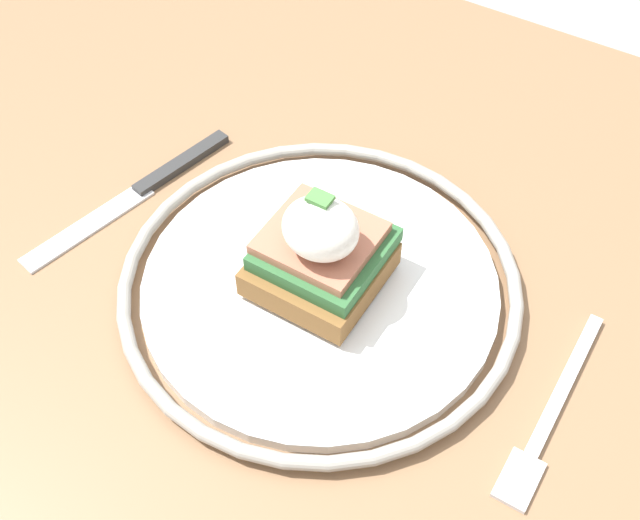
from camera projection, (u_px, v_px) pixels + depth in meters
name	position (u px, v px, depth m)	size (l,w,h in m)	color
dining_table	(346.00, 378.00, 0.66)	(1.07, 0.78, 0.73)	#846042
plate	(320.00, 284.00, 0.57)	(0.29, 0.29, 0.02)	white
sandwich	(320.00, 252.00, 0.55)	(0.08, 0.09, 0.08)	brown
fork	(550.00, 414.00, 0.51)	(0.02, 0.16, 0.00)	silver
knife	(147.00, 186.00, 0.64)	(0.06, 0.20, 0.01)	#2D2D2D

